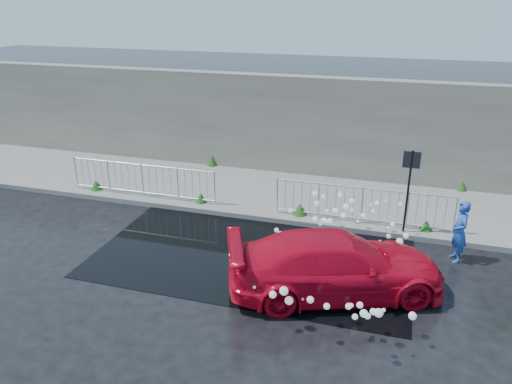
# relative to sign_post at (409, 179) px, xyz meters

# --- Properties ---
(ground) EXTENTS (90.00, 90.00, 0.00)m
(ground) POSITION_rel_sign_post_xyz_m (-4.20, -3.10, -1.72)
(ground) COLOR black
(ground) RESTS_ON ground
(pavement) EXTENTS (30.00, 4.00, 0.15)m
(pavement) POSITION_rel_sign_post_xyz_m (-4.20, 1.90, -1.65)
(pavement) COLOR slate
(pavement) RESTS_ON ground
(curb) EXTENTS (30.00, 0.25, 0.16)m
(curb) POSITION_rel_sign_post_xyz_m (-4.20, -0.10, -1.64)
(curb) COLOR slate
(curb) RESTS_ON ground
(retaining_wall) EXTENTS (30.00, 0.60, 3.50)m
(retaining_wall) POSITION_rel_sign_post_xyz_m (-4.20, 4.10, 0.18)
(retaining_wall) COLOR #635D53
(retaining_wall) RESTS_ON pavement
(puddle) EXTENTS (8.00, 5.00, 0.01)m
(puddle) POSITION_rel_sign_post_xyz_m (-3.70, -2.10, -1.72)
(puddle) COLOR black
(puddle) RESTS_ON ground
(sign_post) EXTENTS (0.45, 0.06, 2.50)m
(sign_post) POSITION_rel_sign_post_xyz_m (0.00, 0.00, 0.00)
(sign_post) COLOR black
(sign_post) RESTS_ON ground
(railing_left) EXTENTS (5.05, 0.05, 1.10)m
(railing_left) POSITION_rel_sign_post_xyz_m (-8.20, 0.25, -0.99)
(railing_left) COLOR silver
(railing_left) RESTS_ON pavement
(railing_right) EXTENTS (5.05, 0.05, 1.10)m
(railing_right) POSITION_rel_sign_post_xyz_m (-1.20, 0.25, -0.99)
(railing_right) COLOR silver
(railing_right) RESTS_ON pavement
(weeds) EXTENTS (12.17, 3.93, 0.41)m
(weeds) POSITION_rel_sign_post_xyz_m (-4.60, 1.51, -1.40)
(weeds) COLOR #124513
(weeds) RESTS_ON pavement
(water_spray) EXTENTS (3.67, 5.72, 1.05)m
(water_spray) POSITION_rel_sign_post_xyz_m (-1.45, -2.57, -1.04)
(water_spray) COLOR white
(water_spray) RESTS_ON ground
(red_car) EXTENTS (5.21, 3.61, 1.40)m
(red_car) POSITION_rel_sign_post_xyz_m (-1.40, -3.33, -1.02)
(red_car) COLOR red
(red_car) RESTS_ON ground
(person) EXTENTS (0.52, 0.66, 1.62)m
(person) POSITION_rel_sign_post_xyz_m (1.32, -0.99, -0.92)
(person) COLOR #234CAF
(person) RESTS_ON ground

